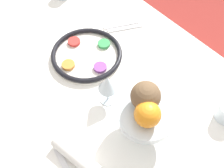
% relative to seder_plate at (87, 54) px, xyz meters
% --- Properties ---
extents(ground_plane, '(8.00, 8.00, 0.00)m').
position_rel_seder_plate_xyz_m(ground_plane, '(0.18, -0.03, -0.72)').
color(ground_plane, maroon).
extents(dining_table, '(1.56, 0.97, 0.71)m').
position_rel_seder_plate_xyz_m(dining_table, '(0.18, -0.03, -0.37)').
color(dining_table, white).
rests_on(dining_table, ground_plane).
extents(seder_plate, '(0.31, 0.31, 0.03)m').
position_rel_seder_plate_xyz_m(seder_plate, '(0.00, 0.00, 0.00)').
color(seder_plate, silver).
rests_on(seder_plate, dining_table).
extents(wine_glass, '(0.07, 0.07, 0.14)m').
position_rel_seder_plate_xyz_m(wine_glass, '(0.23, -0.07, 0.09)').
color(wine_glass, silver).
rests_on(wine_glass, dining_table).
extents(fruit_stand, '(0.20, 0.20, 0.13)m').
position_rel_seder_plate_xyz_m(fruit_stand, '(0.41, -0.05, 0.09)').
color(fruit_stand, silver).
rests_on(fruit_stand, dining_table).
extents(orange_fruit, '(0.08, 0.08, 0.08)m').
position_rel_seder_plate_xyz_m(orange_fruit, '(0.43, -0.07, 0.16)').
color(orange_fruit, orange).
rests_on(orange_fruit, fruit_stand).
extents(coconut, '(0.10, 0.10, 0.10)m').
position_rel_seder_plate_xyz_m(coconut, '(0.38, -0.04, 0.16)').
color(coconut, brown).
rests_on(coconut, fruit_stand).
extents(napkin_roll, '(0.19, 0.09, 0.05)m').
position_rel_seder_plate_xyz_m(napkin_roll, '(0.34, -0.30, 0.01)').
color(napkin_roll, white).
rests_on(napkin_roll, dining_table).
extents(fork_left, '(0.09, 0.17, 0.01)m').
position_rel_seder_plate_xyz_m(fork_left, '(-0.06, 0.24, -0.01)').
color(fork_left, silver).
rests_on(fork_left, dining_table).
extents(fork_right, '(0.09, 0.16, 0.01)m').
position_rel_seder_plate_xyz_m(fork_right, '(-0.03, 0.24, -0.01)').
color(fork_right, silver).
rests_on(fork_right, dining_table).
extents(spoon, '(0.16, 0.04, 0.01)m').
position_rel_seder_plate_xyz_m(spoon, '(0.35, -0.34, -0.01)').
color(spoon, silver).
rests_on(spoon, dining_table).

